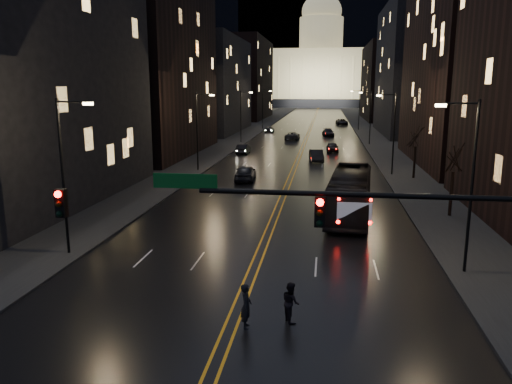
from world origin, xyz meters
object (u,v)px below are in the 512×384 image
at_px(traffic_signal, 395,229).
at_px(receding_car_a, 316,156).
at_px(bus, 350,194).
at_px(oncoming_car_a, 245,173).
at_px(pedestrian_a, 246,306).
at_px(pedestrian_b, 291,302).
at_px(oncoming_car_b, 243,149).

height_order(traffic_signal, receding_car_a, traffic_signal).
bearing_deg(bus, oncoming_car_a, 132.57).
relative_size(traffic_signal, oncoming_car_a, 3.50).
height_order(pedestrian_a, pedestrian_b, pedestrian_a).
xyz_separation_m(traffic_signal, pedestrian_a, (-5.27, 2.57, -4.17)).
distance_m(bus, oncoming_car_a, 16.72).
height_order(traffic_signal, oncoming_car_b, traffic_signal).
distance_m(oncoming_car_b, receding_car_a, 12.40).
relative_size(oncoming_car_a, pedestrian_b, 2.88).
relative_size(oncoming_car_b, receding_car_a, 0.93).
height_order(traffic_signal, pedestrian_b, traffic_signal).
bearing_deg(bus, traffic_signal, -83.98).
bearing_deg(traffic_signal, receding_car_a, 93.94).
xyz_separation_m(pedestrian_a, pedestrian_b, (1.74, 0.81, -0.08)).
distance_m(traffic_signal, receding_car_a, 49.77).
height_order(bus, pedestrian_a, bus).
xyz_separation_m(traffic_signal, oncoming_car_b, (-14.12, 55.72, -4.37)).
bearing_deg(oncoming_car_a, traffic_signal, 103.21).
bearing_deg(receding_car_a, traffic_signal, -92.43).
relative_size(oncoming_car_b, pedestrian_b, 2.59).
bearing_deg(oncoming_car_a, pedestrian_a, 95.63).
xyz_separation_m(traffic_signal, bus, (-0.33, 21.51, -3.39)).
height_order(oncoming_car_a, pedestrian_a, pedestrian_a).
distance_m(traffic_signal, bus, 21.78).
xyz_separation_m(receding_car_a, pedestrian_a, (-1.86, -46.90, 0.15)).
bearing_deg(pedestrian_b, bus, -36.10).
distance_m(oncoming_car_b, pedestrian_b, 53.39).
bearing_deg(oncoming_car_b, traffic_signal, 104.94).
distance_m(bus, pedestrian_a, 19.59).
relative_size(bus, pedestrian_b, 7.19).
bearing_deg(oncoming_car_b, pedestrian_a, 100.18).
bearing_deg(receding_car_a, pedestrian_a, -98.64).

